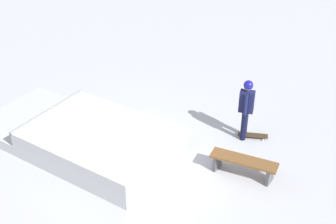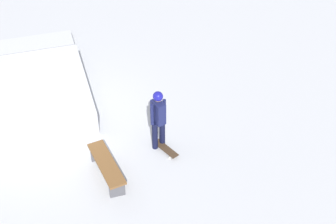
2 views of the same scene
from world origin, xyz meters
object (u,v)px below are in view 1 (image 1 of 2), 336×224
at_px(skateboard, 253,135).
at_px(park_bench, 244,163).
at_px(skater, 246,105).
at_px(skate_ramp, 87,138).

distance_m(skateboard, park_bench, 1.68).
distance_m(skater, skateboard, 0.97).
xyz_separation_m(skater, skateboard, (-0.23, -0.12, -0.93)).
bearing_deg(skate_ramp, skateboard, -140.85).
relative_size(skate_ramp, skater, 3.15).
bearing_deg(skater, park_bench, 98.52).
bearing_deg(skater, skate_ramp, 23.83).
bearing_deg(park_bench, skate_ramp, 17.98).
bearing_deg(park_bench, skater, -64.58).
relative_size(skater, skateboard, 2.13).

